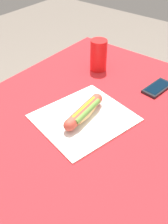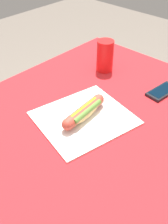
# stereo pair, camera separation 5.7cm
# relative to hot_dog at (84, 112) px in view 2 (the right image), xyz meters

# --- Properties ---
(ground_plane) EXTENTS (6.00, 6.00, 0.00)m
(ground_plane) POSITION_rel_hot_dog_xyz_m (-0.05, 0.04, -0.76)
(ground_plane) COLOR #6B6056
(ground_plane) RESTS_ON ground
(dining_table) EXTENTS (1.04, 0.93, 0.73)m
(dining_table) POSITION_rel_hot_dog_xyz_m (-0.05, 0.04, -0.16)
(dining_table) COLOR brown
(dining_table) RESTS_ON ground
(paper_wrapper) EXTENTS (0.37, 0.34, 0.01)m
(paper_wrapper) POSITION_rel_hot_dog_xyz_m (0.00, -0.00, -0.03)
(paper_wrapper) COLOR white
(paper_wrapper) RESTS_ON dining_table
(hot_dog) EXTENTS (0.21, 0.06, 0.05)m
(hot_dog) POSITION_rel_hot_dog_xyz_m (0.00, 0.00, 0.00)
(hot_dog) COLOR #E5BC75
(hot_dog) RESTS_ON paper_wrapper
(cell_phone) EXTENTS (0.15, 0.08, 0.01)m
(cell_phone) POSITION_rel_hot_dog_xyz_m (-0.33, 0.12, -0.03)
(cell_phone) COLOR black
(cell_phone) RESTS_ON dining_table
(drinking_cup) EXTENTS (0.07, 0.07, 0.14)m
(drinking_cup) POSITION_rel_hot_dog_xyz_m (-0.31, -0.17, 0.04)
(drinking_cup) COLOR red
(drinking_cup) RESTS_ON dining_table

